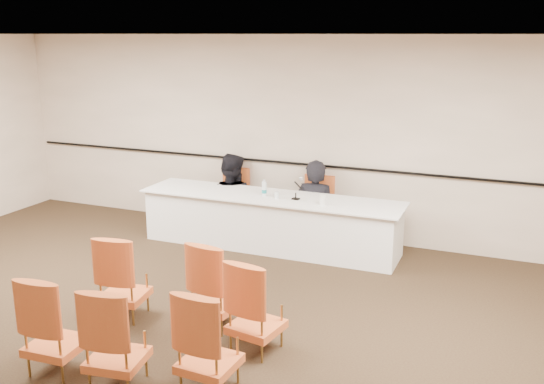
{
  "coord_description": "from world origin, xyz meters",
  "views": [
    {
      "loc": [
        3.08,
        -4.46,
        3.01
      ],
      "look_at": [
        0.11,
        2.6,
        1.0
      ],
      "focal_mm": 40.0,
      "sensor_mm": 36.0,
      "label": 1
    }
  ],
  "objects": [
    {
      "name": "aud_chair_back_left",
      "position": [
        -0.67,
        -0.62,
        0.47
      ],
      "size": [
        0.53,
        0.53,
        0.95
      ],
      "primitive_type": null,
      "rotation": [
        0.0,
        0.0,
        0.07
      ],
      "color": "#CB4824",
      "rests_on": "ground"
    },
    {
      "name": "panelist_second",
      "position": [
        -1.09,
        3.76,
        0.36
      ],
      "size": [
        0.86,
        0.68,
        1.71
      ],
      "primitive_type": "imported",
      "rotation": [
        0.0,
        0.0,
        3.18
      ],
      "color": "black",
      "rests_on": "ground"
    },
    {
      "name": "aud_chair_front_left",
      "position": [
        -0.76,
        0.53,
        0.47
      ],
      "size": [
        0.57,
        0.57,
        0.95
      ],
      "primitive_type": null,
      "rotation": [
        0.0,
        0.0,
        0.15
      ],
      "color": "#CB4824",
      "rests_on": "ground"
    },
    {
      "name": "coffee_cup",
      "position": [
        0.66,
        3.04,
        0.83
      ],
      "size": [
        0.12,
        0.12,
        0.14
      ],
      "primitive_type": "cylinder",
      "rotation": [
        0.0,
        0.0,
        -0.37
      ],
      "color": "white",
      "rests_on": "panel_table"
    },
    {
      "name": "water_bottle",
      "position": [
        -0.26,
        3.18,
        0.88
      ],
      "size": [
        0.09,
        0.09,
        0.24
      ],
      "primitive_type": null,
      "rotation": [
        0.0,
        0.0,
        0.34
      ],
      "color": "teal",
      "rests_on": "panel_table"
    },
    {
      "name": "wall_back",
      "position": [
        0.0,
        4.0,
        1.5
      ],
      "size": [
        10.0,
        0.04,
        3.0
      ],
      "primitive_type": "cube",
      "color": "#BFAB96",
      "rests_on": "ground"
    },
    {
      "name": "wall_rail",
      "position": [
        0.0,
        3.96,
        1.1
      ],
      "size": [
        9.8,
        0.04,
        0.03
      ],
      "primitive_type": "cube",
      "color": "black",
      "rests_on": "wall_back"
    },
    {
      "name": "aud_chair_back_right",
      "position": [
        0.76,
        -0.35,
        0.47
      ],
      "size": [
        0.52,
        0.52,
        0.95
      ],
      "primitive_type": null,
      "rotation": [
        0.0,
        0.0,
        -0.05
      ],
      "color": "#CB4824",
      "rests_on": "ground"
    },
    {
      "name": "drinking_glass",
      "position": [
        -0.04,
        3.11,
        0.82
      ],
      "size": [
        0.08,
        0.08,
        0.1
      ],
      "primitive_type": "cylinder",
      "rotation": [
        0.0,
        0.0,
        0.39
      ],
      "color": "white",
      "rests_on": "panel_table"
    },
    {
      "name": "microphone",
      "position": [
        0.23,
        3.16,
        0.92
      ],
      "size": [
        0.13,
        0.23,
        0.31
      ],
      "primitive_type": null,
      "rotation": [
        0.0,
        0.0,
        -0.12
      ],
      "color": "black",
      "rests_on": "panel_table"
    },
    {
      "name": "ceiling",
      "position": [
        0.0,
        0.0,
        3.0
      ],
      "size": [
        10.0,
        10.0,
        0.0
      ],
      "primitive_type": "plane",
      "rotation": [
        3.14,
        0.0,
        0.0
      ],
      "color": "white",
      "rests_on": "ground"
    },
    {
      "name": "panelist_main",
      "position": [
        0.31,
        3.77,
        0.34
      ],
      "size": [
        0.67,
        0.46,
        1.77
      ],
      "primitive_type": "imported",
      "rotation": [
        0.0,
        0.0,
        3.2
      ],
      "color": "black",
      "rests_on": "ground"
    },
    {
      "name": "papers",
      "position": [
        0.24,
        3.16,
        0.77
      ],
      "size": [
        0.36,
        0.31,
        0.0
      ],
      "primitive_type": "cube",
      "rotation": [
        0.0,
        0.0,
        0.33
      ],
      "color": "white",
      "rests_on": "panel_table"
    },
    {
      "name": "floor",
      "position": [
        0.0,
        0.0,
        0.0
      ],
      "size": [
        10.0,
        10.0,
        0.0
      ],
      "primitive_type": "plane",
      "color": "black",
      "rests_on": "ground"
    },
    {
      "name": "panel_table",
      "position": [
        -0.18,
        3.2,
        0.38
      ],
      "size": [
        3.83,
        0.92,
        0.77
      ],
      "primitive_type": null,
      "rotation": [
        0.0,
        0.0,
        0.01
      ],
      "color": "white",
      "rests_on": "ground"
    },
    {
      "name": "aud_chair_front_right",
      "position": [
        0.86,
        0.42,
        0.47
      ],
      "size": [
        0.57,
        0.57,
        0.95
      ],
      "primitive_type": null,
      "rotation": [
        0.0,
        0.0,
        -0.15
      ],
      "color": "#CB4824",
      "rests_on": "ground"
    },
    {
      "name": "aud_chair_front_mid",
      "position": [
        0.26,
        0.73,
        0.47
      ],
      "size": [
        0.56,
        0.56,
        0.95
      ],
      "primitive_type": null,
      "rotation": [
        0.0,
        0.0,
        -0.13
      ],
      "color": "#CB4824",
      "rests_on": "ground"
    },
    {
      "name": "aud_chair_back_mid",
      "position": [
        -0.01,
        -0.6,
        0.47
      ],
      "size": [
        0.57,
        0.57,
        0.95
      ],
      "primitive_type": null,
      "rotation": [
        0.0,
        0.0,
        0.16
      ],
      "color": "#CB4824",
      "rests_on": "ground"
    },
    {
      "name": "panelist_main_chair",
      "position": [
        0.31,
        3.77,
        0.47
      ],
      "size": [
        0.5,
        0.5,
        0.95
      ],
      "primitive_type": null,
      "rotation": [
        0.0,
        0.0,
        0.01
      ],
      "color": "#CB4824",
      "rests_on": "ground"
    },
    {
      "name": "panelist_second_chair",
      "position": [
        -1.09,
        3.76,
        0.47
      ],
      "size": [
        0.5,
        0.5,
        0.95
      ],
      "primitive_type": null,
      "rotation": [
        0.0,
        0.0,
        0.01
      ],
      "color": "#CB4824",
      "rests_on": "ground"
    }
  ]
}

